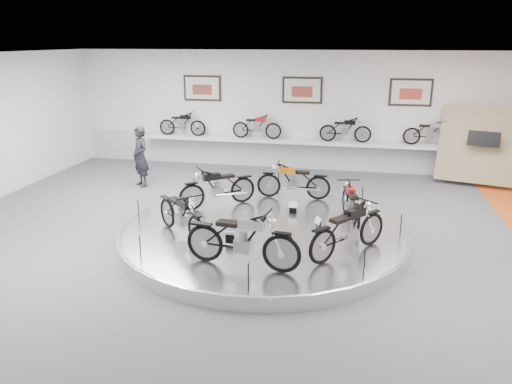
% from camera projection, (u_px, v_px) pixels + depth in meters
% --- Properties ---
extents(floor, '(16.00, 16.00, 0.00)m').
position_uv_depth(floor, '(261.00, 245.00, 10.97)').
color(floor, '#4E4E51').
rests_on(floor, ground).
extents(ceiling, '(16.00, 16.00, 0.00)m').
position_uv_depth(ceiling, '(262.00, 57.00, 9.80)').
color(ceiling, white).
rests_on(ceiling, wall_back).
extents(wall_back, '(16.00, 0.00, 16.00)m').
position_uv_depth(wall_back, '(302.00, 111.00, 16.93)').
color(wall_back, white).
rests_on(wall_back, floor).
extents(wall_front, '(16.00, 0.00, 16.00)m').
position_uv_depth(wall_front, '(84.00, 356.00, 3.84)').
color(wall_front, white).
rests_on(wall_front, floor).
extents(dado_band, '(15.68, 0.04, 1.10)m').
position_uv_depth(dado_band, '(301.00, 153.00, 17.34)').
color(dado_band, '#BCBCBA').
rests_on(dado_band, floor).
extents(display_platform, '(6.40, 6.40, 0.30)m').
position_uv_depth(display_platform, '(264.00, 234.00, 11.21)').
color(display_platform, silver).
rests_on(display_platform, floor).
extents(platform_rim, '(6.40, 6.40, 0.10)m').
position_uv_depth(platform_rim, '(264.00, 229.00, 11.17)').
color(platform_rim, '#B2B2BA').
rests_on(platform_rim, display_platform).
extents(shelf, '(11.00, 0.55, 0.10)m').
position_uv_depth(shelf, '(300.00, 142.00, 16.95)').
color(shelf, silver).
rests_on(shelf, wall_back).
extents(poster_left, '(1.35, 0.06, 0.88)m').
position_uv_depth(poster_left, '(202.00, 88.00, 17.38)').
color(poster_left, beige).
rests_on(poster_left, wall_back).
extents(poster_center, '(1.35, 0.06, 0.88)m').
position_uv_depth(poster_center, '(302.00, 90.00, 16.69)').
color(poster_center, beige).
rests_on(poster_center, wall_back).
extents(poster_right, '(1.35, 0.06, 0.88)m').
position_uv_depth(poster_right, '(411.00, 92.00, 16.00)').
color(poster_right, beige).
rests_on(poster_right, wall_back).
extents(display_panel, '(2.56, 1.52, 2.30)m').
position_uv_depth(display_panel, '(480.00, 145.00, 15.21)').
color(display_panel, '#8F805E').
rests_on(display_panel, floor).
extents(shelf_bike_a, '(1.22, 0.43, 0.73)m').
position_uv_depth(shelf_bike_a, '(182.00, 125.00, 17.65)').
color(shelf_bike_a, black).
rests_on(shelf_bike_a, shelf).
extents(shelf_bike_b, '(1.22, 0.43, 0.73)m').
position_uv_depth(shelf_bike_b, '(257.00, 128.00, 17.12)').
color(shelf_bike_b, maroon).
rests_on(shelf_bike_b, shelf).
extents(shelf_bike_c, '(1.22, 0.43, 0.73)m').
position_uv_depth(shelf_bike_c, '(345.00, 131.00, 16.53)').
color(shelf_bike_c, black).
rests_on(shelf_bike_c, shelf).
extents(shelf_bike_d, '(1.22, 0.43, 0.73)m').
position_uv_depth(shelf_bike_d, '(430.00, 134.00, 16.00)').
color(shelf_bike_d, silver).
rests_on(shelf_bike_d, shelf).
extents(bike_a, '(0.88, 1.64, 0.91)m').
position_uv_depth(bike_a, '(351.00, 203.00, 11.37)').
color(bike_a, maroon).
rests_on(bike_a, display_platform).
extents(bike_b, '(1.66, 0.62, 0.97)m').
position_uv_depth(bike_b, '(293.00, 181.00, 13.07)').
color(bike_b, '#D06207').
rests_on(bike_b, display_platform).
extents(bike_c, '(1.73, 1.57, 1.02)m').
position_uv_depth(bike_c, '(218.00, 187.00, 12.43)').
color(bike_c, black).
rests_on(bike_c, display_platform).
extents(bike_d, '(1.66, 1.62, 1.01)m').
position_uv_depth(bike_d, '(181.00, 214.00, 10.51)').
color(bike_d, black).
rests_on(bike_d, display_platform).
extents(bike_e, '(1.96, 0.90, 1.11)m').
position_uv_depth(bike_e, '(242.00, 239.00, 9.08)').
color(bike_e, silver).
rests_on(bike_e, display_platform).
extents(bike_f, '(1.62, 1.78, 1.05)m').
position_uv_depth(bike_f, '(348.00, 229.00, 9.63)').
color(bike_f, black).
rests_on(bike_f, display_platform).
extents(visitor, '(0.80, 0.77, 1.84)m').
position_uv_depth(visitor, '(140.00, 157.00, 15.13)').
color(visitor, black).
rests_on(visitor, floor).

